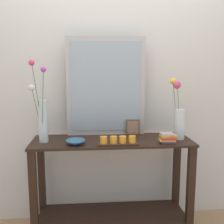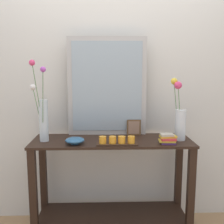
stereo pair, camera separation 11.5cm
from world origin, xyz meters
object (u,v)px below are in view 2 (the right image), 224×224
object	(u,v)px
candle_tray	(117,141)
book_stack	(168,139)
decorative_bowl	(75,140)
mirror_leaning	(107,87)
tall_vase_left	(42,114)
picture_frame_small	(134,127)
console_table	(112,179)
vase_right	(180,118)

from	to	relation	value
candle_tray	book_stack	xyz separation A→B (m)	(0.40, 0.02, 0.01)
decorative_bowl	mirror_leaning	bearing A→B (deg)	49.74
tall_vase_left	picture_frame_small	xyz separation A→B (m)	(0.76, 0.18, -0.15)
decorative_bowl	tall_vase_left	bearing A→B (deg)	161.04
decorative_bowl	console_table	bearing A→B (deg)	21.61
vase_right	candle_tray	world-z (taller)	vase_right
console_table	mirror_leaning	size ratio (longest dim) A/B	1.54
mirror_leaning	book_stack	xyz separation A→B (m)	(0.47, -0.32, -0.39)
tall_vase_left	decorative_bowl	world-z (taller)	tall_vase_left
decorative_bowl	book_stack	size ratio (longest dim) A/B	1.06
vase_right	book_stack	distance (m)	0.22
candle_tray	decorative_bowl	world-z (taller)	candle_tray
decorative_bowl	candle_tray	bearing A→B (deg)	-5.55
tall_vase_left	picture_frame_small	size ratio (longest dim) A/B	4.74
tall_vase_left	book_stack	world-z (taller)	tall_vase_left
picture_frame_small	decorative_bowl	world-z (taller)	picture_frame_small
vase_right	book_stack	size ratio (longest dim) A/B	3.58
picture_frame_small	mirror_leaning	bearing A→B (deg)	171.70
tall_vase_left	console_table	bearing A→B (deg)	2.68
vase_right	picture_frame_small	size ratio (longest dim) A/B	3.70
vase_right	candle_tray	xyz separation A→B (m)	(-0.52, -0.13, -0.15)
tall_vase_left	decorative_bowl	distance (m)	0.34
picture_frame_small	decorative_bowl	bearing A→B (deg)	-151.27
mirror_leaning	decorative_bowl	size ratio (longest dim) A/B	5.68
tall_vase_left	picture_frame_small	bearing A→B (deg)	13.33
console_table	tall_vase_left	world-z (taller)	tall_vase_left
console_table	tall_vase_left	bearing A→B (deg)	-177.32
console_table	vase_right	world-z (taller)	vase_right
candle_tray	vase_right	bearing A→B (deg)	14.13
candle_tray	book_stack	size ratio (longest dim) A/B	2.24
console_table	mirror_leaning	xyz separation A→B (m)	(-0.04, 0.19, 0.77)
console_table	decorative_bowl	xyz separation A→B (m)	(-0.29, -0.12, 0.37)
vase_right	book_stack	xyz separation A→B (m)	(-0.12, -0.11, -0.14)
tall_vase_left	candle_tray	distance (m)	0.64
candle_tray	decorative_bowl	size ratio (longest dim) A/B	2.11
tall_vase_left	vase_right	bearing A→B (deg)	0.43
mirror_leaning	decorative_bowl	xyz separation A→B (m)	(-0.26, -0.30, -0.40)
picture_frame_small	book_stack	size ratio (longest dim) A/B	0.97
picture_frame_small	book_stack	bearing A→B (deg)	-50.25
candle_tray	picture_frame_small	size ratio (longest dim) A/B	2.31
mirror_leaning	decorative_bowl	world-z (taller)	mirror_leaning
tall_vase_left	vase_right	world-z (taller)	tall_vase_left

